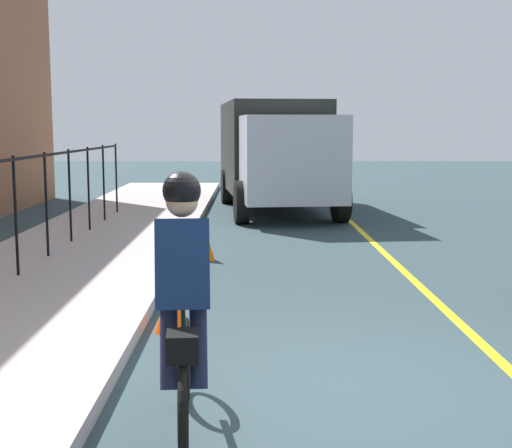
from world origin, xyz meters
TOP-DOWN VIEW (x-y plane):
  - ground_plane at (0.00, 0.00)m, footprint 80.00×80.00m
  - cyclist_lead at (-0.81, 1.14)m, footprint 1.71×0.39m
  - box_truck_background at (12.70, 0.02)m, footprint 6.92×3.11m
  - traffic_cone_near at (5.73, 1.43)m, footprint 0.36×0.36m
  - traffic_cone_far at (1.68, 1.50)m, footprint 0.36×0.36m

SIDE VIEW (x-z plane):
  - ground_plane at x=0.00m, z-range 0.00..0.00m
  - traffic_cone_far at x=1.68m, z-range 0.00..0.53m
  - traffic_cone_near at x=5.73m, z-range 0.00..0.57m
  - cyclist_lead at x=-0.81m, z-range 0.00..1.82m
  - box_truck_background at x=12.70m, z-range 0.16..2.94m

